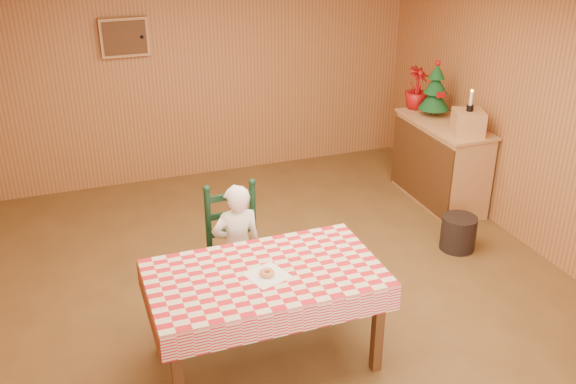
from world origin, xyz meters
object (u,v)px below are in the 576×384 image
Objects in this scene: ladder_chair at (236,251)px; seated_child at (237,248)px; christmas_tree at (435,91)px; storage_bin at (458,233)px; dining_table at (265,282)px; shelf_unit at (440,162)px; crate at (468,123)px.

seated_child reaches higher than ladder_chair.
christmas_tree reaches higher than storage_bin.
ladder_chair reaches higher than dining_table.
christmas_tree reaches higher than dining_table.
shelf_unit is 0.71m from crate.
storage_bin is (-0.41, -0.61, -0.88)m from crate.
dining_table is 1.47× the size of seated_child.
storage_bin is at bearing -123.54° from crate.
seated_child is 2.85m from crate.
storage_bin is (2.28, 0.93, -0.52)m from dining_table.
christmas_tree is at bearing 39.27° from dining_table.
dining_table is 3.12m from crate.
seated_child reaches higher than storage_bin.
seated_child reaches higher than shelf_unit.
shelf_unit is (2.68, 1.95, -0.22)m from dining_table.
crate reaches higher than shelf_unit.
christmas_tree is at bearing 27.68° from ladder_chair.
crate is 1.15m from storage_bin.
ladder_chair is at bearing -156.58° from shelf_unit.
crate is at bearing 15.79° from ladder_chair.
seated_child is 2.94m from shelf_unit.
shelf_unit is 0.79m from christmas_tree.
shelf_unit is at bearing -155.57° from seated_child.
seated_child is (0.00, -0.06, 0.06)m from ladder_chair.
seated_child is at bearing -151.37° from christmas_tree.
ladder_chair is at bearing -90.00° from seated_child.
shelf_unit is at bearing 36.01° from dining_table.
storage_bin is at bearing -111.45° from shelf_unit.
storage_bin is (2.28, 0.15, -0.33)m from ladder_chair.
ladder_chair is 1.74× the size of christmas_tree.
shelf_unit is 1.13m from storage_bin.
crate reaches higher than seated_child.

